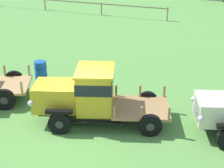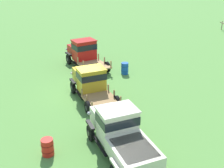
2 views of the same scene
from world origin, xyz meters
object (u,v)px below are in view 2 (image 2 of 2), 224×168
Objects in this scene: vintage_truck_foreground_near at (83,52)px; vintage_truck_second_in_line at (90,81)px; oil_drum_beside_row at (48,147)px; vintage_truck_midrow_center at (120,132)px; oil_drum_near_fence at (125,68)px.

vintage_truck_foreground_near reaches higher than vintage_truck_second_in_line.
vintage_truck_second_in_line reaches higher than oil_drum_beside_row.
vintage_truck_midrow_center is (12.16, 1.90, -0.13)m from vintage_truck_foreground_near.
vintage_truck_foreground_near is 6.08m from vintage_truck_second_in_line.
vintage_truck_midrow_center is 3.45m from oil_drum_beside_row.
vintage_truck_second_in_line is at bearing -35.71° from oil_drum_near_fence.
vintage_truck_second_in_line is at bearing -167.43° from vintage_truck_midrow_center.
vintage_truck_second_in_line is 6.46m from oil_drum_beside_row.
oil_drum_near_fence reaches higher than oil_drum_beside_row.
vintage_truck_foreground_near is 1.05× the size of vintage_truck_second_in_line.
vintage_truck_foreground_near is at bearing -123.85° from oil_drum_near_fence.
vintage_truck_second_in_line is at bearing 161.64° from oil_drum_beside_row.
oil_drum_near_fence is (-9.94, 4.79, 0.04)m from oil_drum_beside_row.
vintage_truck_foreground_near is 5.92× the size of oil_drum_near_fence.
vintage_truck_midrow_center is at bearing 89.90° from oil_drum_beside_row.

